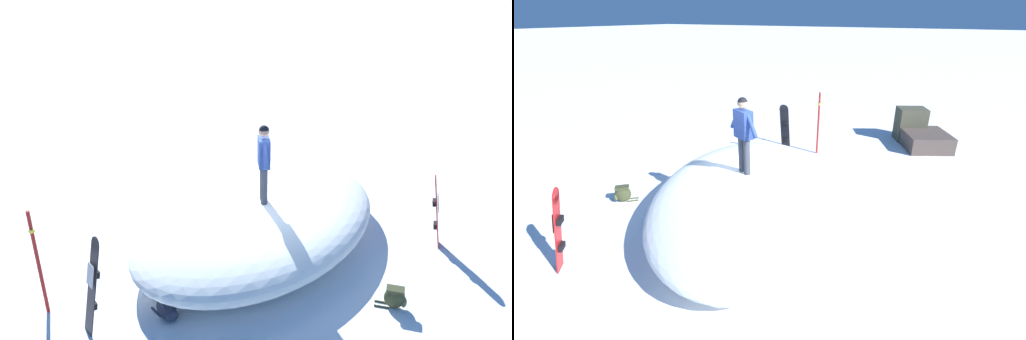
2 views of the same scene
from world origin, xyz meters
TOP-DOWN VIEW (x-y plane):
  - ground at (0.00, 0.00)m, footprint 240.00×240.00m
  - snow_mound at (-0.20, -0.32)m, footprint 7.57×6.60m
  - snowboarder_standing at (-0.17, -0.14)m, footprint 0.49×0.93m
  - snowboard_primary_upright at (-3.30, 1.59)m, footprint 0.41×0.41m
  - snowboard_secondary_upright at (3.48, 0.77)m, footprint 0.41×0.34m
  - backpack_near at (-1.15, 2.75)m, footprint 0.50×0.50m
  - backpack_far at (2.41, 1.09)m, footprint 0.38×0.65m
  - trail_marker_pole at (4.17, -0.06)m, footprint 0.10×0.10m

SIDE VIEW (x-z plane):
  - ground at x=0.00m, z-range 0.00..0.00m
  - backpack_far at x=2.41m, z-range 0.01..0.40m
  - backpack_near at x=-1.15m, z-range 0.00..0.41m
  - snow_mound at x=-0.20m, z-range 0.00..1.03m
  - snowboard_primary_upright at x=-3.30m, z-range 0.03..1.62m
  - snowboard_secondary_upright at x=3.48m, z-range 0.03..1.71m
  - trail_marker_pole at x=4.17m, z-range 0.05..2.02m
  - snowboarder_standing at x=-0.17m, z-range 1.18..2.81m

